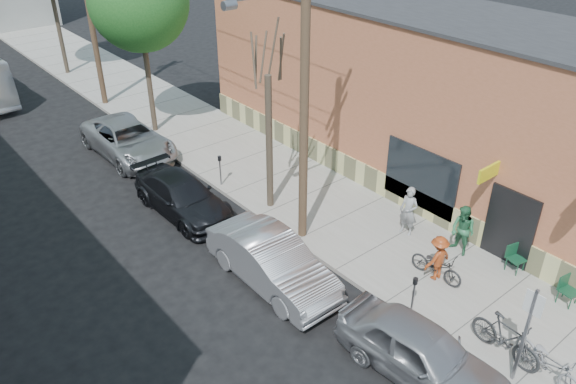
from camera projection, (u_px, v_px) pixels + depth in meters
ground at (334, 339)px, 15.06m from camera, size 120.00×120.00×0.00m
sidewalk at (230, 152)px, 24.64m from camera, size 4.50×58.00×0.15m
cafe_building at (416, 95)px, 21.64m from camera, size 6.60×20.20×6.61m
sign_post at (527, 328)px, 12.88m from camera, size 0.07×0.45×2.80m
parking_meter_near at (414, 290)px, 15.30m from camera, size 0.14×0.14×1.24m
parking_meter_far at (220, 166)px, 21.57m from camera, size 0.14×0.14×1.24m
utility_pole_near at (303, 87)px, 16.35m from camera, size 3.57×0.28×10.00m
utility_pole_far at (87, 0)px, 26.85m from camera, size 1.80×0.28×10.00m
tree_bare at (269, 144)px, 19.44m from camera, size 0.24×0.24×4.95m
tree_leafy_mid at (139, 2)px, 23.54m from camera, size 4.24×4.24×7.98m
patio_chair_a at (569, 291)px, 15.86m from camera, size 0.57×0.57×0.88m
patio_chair_b at (516, 259)px, 17.15m from camera, size 0.61×0.61×0.88m
patron_grey at (409, 211)px, 18.68m from camera, size 0.50×0.69×1.75m
patron_green at (463, 231)px, 17.74m from camera, size 0.75×0.90×1.70m
cyclist at (438, 258)px, 16.70m from camera, size 1.01×0.66×1.47m
cyclist_bike at (437, 266)px, 16.84m from camera, size 0.75×1.76×0.90m
parked_bike_a at (506, 338)px, 14.08m from camera, size 0.66×2.01×1.19m
parked_bike_b at (549, 362)px, 13.50m from camera, size 1.11×2.08×1.04m
car_0 at (421, 352)px, 13.68m from camera, size 2.18×4.55×1.50m
car_1 at (272, 262)px, 16.71m from camera, size 1.67×4.78×1.57m
car_2 at (182, 196)px, 20.21m from camera, size 2.02×4.69×1.35m
car_3 at (129, 140)px, 24.13m from camera, size 2.51×5.36×1.48m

